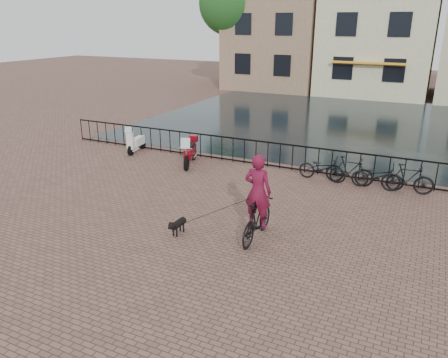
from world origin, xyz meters
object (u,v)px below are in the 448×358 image
at_px(cyclist, 257,203).
at_px(dog, 178,226).
at_px(motorcycle, 190,149).
at_px(scooter, 136,138).

bearing_deg(cyclist, dog, 17.76).
xyz_separation_m(dog, motorcycle, (-2.72, 5.39, 0.42)).
xyz_separation_m(dog, scooter, (-5.74, 5.95, 0.40)).
xyz_separation_m(motorcycle, scooter, (-3.02, 0.56, -0.02)).
xyz_separation_m(cyclist, scooter, (-7.75, 5.31, -0.39)).
bearing_deg(motorcycle, dog, -81.51).
bearing_deg(cyclist, motorcycle, -44.98).
distance_m(dog, motorcycle, 6.06).
bearing_deg(dog, scooter, 136.69).
distance_m(cyclist, dog, 2.25).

